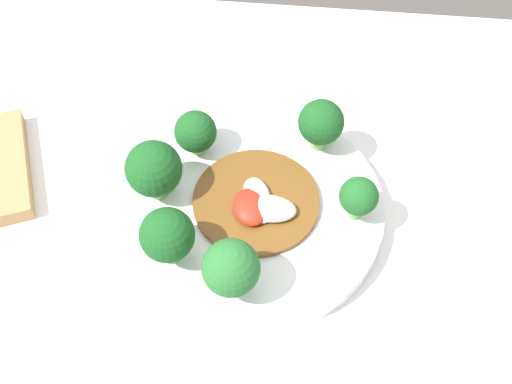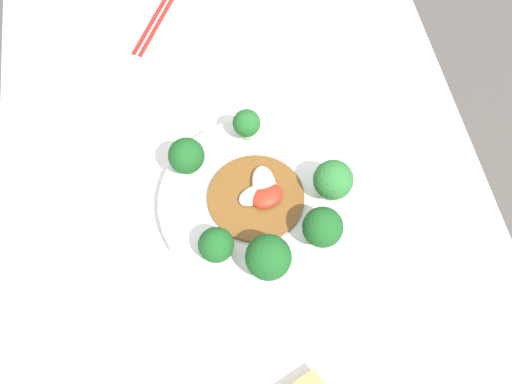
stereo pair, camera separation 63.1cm
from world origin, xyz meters
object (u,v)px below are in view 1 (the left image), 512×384
at_px(broccoli_east, 154,169).
at_px(broccoli_southwest, 321,123).
at_px(plate, 256,209).
at_px(broccoli_north, 231,269).
at_px(broccoli_northeast, 167,236).
at_px(stirfry_center, 258,202).
at_px(broccoli_southeast, 196,132).
at_px(broccoli_west, 359,197).

bearing_deg(broccoli_east, broccoli_southwest, -153.72).
distance_m(plate, broccoli_north, 0.12).
relative_size(broccoli_east, broccoli_north, 1.01).
xyz_separation_m(plate, broccoli_northeast, (0.08, 0.07, 0.05)).
height_order(broccoli_north, stirfry_center, broccoli_north).
height_order(broccoli_north, broccoli_southeast, broccoli_north).
bearing_deg(broccoli_north, broccoli_east, -48.63).
height_order(plate, broccoli_west, broccoli_west).
distance_m(broccoli_northeast, stirfry_center, 0.11).
bearing_deg(plate, broccoli_east, -1.67).
distance_m(broccoli_north, broccoli_northeast, 0.07).
bearing_deg(broccoli_west, broccoli_north, 39.94).
bearing_deg(stirfry_center, broccoli_southeast, -42.67).
distance_m(broccoli_east, broccoli_west, 0.21).
xyz_separation_m(plate, broccoli_southeast, (0.07, -0.07, 0.04)).
distance_m(broccoli_southwest, broccoli_northeast, 0.21).
bearing_deg(broccoli_northeast, broccoli_east, -69.59).
distance_m(broccoli_west, broccoli_north, 0.15).
xyz_separation_m(plate, broccoli_east, (0.11, -0.00, 0.05)).
xyz_separation_m(broccoli_east, stirfry_center, (-0.11, 0.01, -0.03)).
xyz_separation_m(plate, broccoli_west, (-0.10, 0.01, 0.05)).
bearing_deg(broccoli_southwest, broccoli_southeast, 8.77).
bearing_deg(broccoli_northeast, broccoli_southwest, -131.23).
height_order(broccoli_northeast, stirfry_center, broccoli_northeast).
bearing_deg(broccoli_northeast, broccoli_north, 155.57).
distance_m(broccoli_east, broccoli_northeast, 0.08).
relative_size(broccoli_west, broccoli_southeast, 0.99).
relative_size(broccoli_east, broccoli_southwest, 1.11).
xyz_separation_m(broccoli_southeast, broccoli_northeast, (0.00, 0.14, 0.01)).
xyz_separation_m(broccoli_southwest, broccoli_northeast, (0.14, 0.16, 0.00)).
height_order(broccoli_southwest, broccoli_southeast, broccoli_southwest).
relative_size(broccoli_north, broccoli_southeast, 1.28).
xyz_separation_m(broccoli_east, broccoli_north, (-0.09, 0.11, 0.00)).
distance_m(broccoli_east, broccoli_southwest, 0.19).
bearing_deg(plate, broccoli_southwest, -125.98).
xyz_separation_m(broccoli_north, broccoli_southeast, (0.06, -0.17, -0.01)).
bearing_deg(broccoli_southwest, broccoli_west, 114.65).
distance_m(broccoli_southwest, stirfry_center, 0.11).
relative_size(plate, broccoli_east, 3.83).
height_order(broccoli_southeast, broccoli_northeast, broccoli_northeast).
height_order(plate, broccoli_southwest, broccoli_southwest).
bearing_deg(plate, broccoli_southeast, -41.70).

